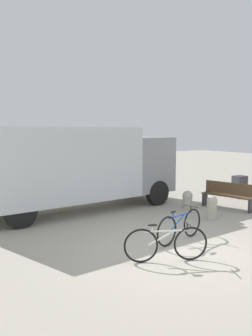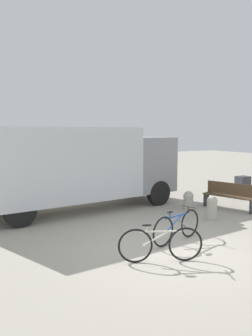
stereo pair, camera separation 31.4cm
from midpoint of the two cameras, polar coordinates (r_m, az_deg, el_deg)
The scene contains 8 objects.
ground_plane at distance 7.88m, azimuth 9.56°, elevation -14.21°, with size 60.00×60.00×0.00m, color #A8A091.
delivery_truck at distance 11.59m, azimuth -8.14°, elevation 0.66°, with size 7.52×2.99×2.90m.
park_bench at distance 12.29m, azimuth 18.25°, elevation -4.45°, with size 0.93×1.86×0.93m.
bicycle_near at distance 7.15m, azimuth 7.29°, elevation -13.00°, with size 1.68×0.78×0.84m.
bicycle_middle at distance 8.45m, azimuth 9.94°, elevation -9.99°, with size 1.77×0.57×0.84m.
bollard_near_bench at distance 10.71m, azimuth 15.55°, elevation -6.55°, with size 0.34×0.34×0.76m.
bollard_far_bench at distance 11.93m, azimuth 11.56°, elevation -5.44°, with size 0.36×0.36×0.65m.
utility_box at distance 14.42m, azimuth 20.22°, elevation -3.18°, with size 0.53×0.42×0.92m.
Camera 2 is at (-4.53, -5.80, 2.76)m, focal length 35.00 mm.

